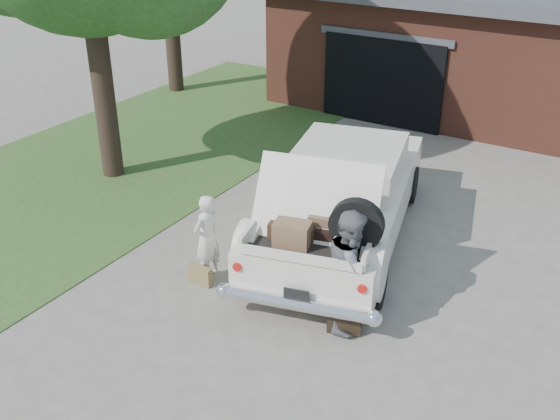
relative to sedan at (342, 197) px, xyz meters
The scene contains 8 objects.
ground 2.22m from the sedan, 100.56° to the right, with size 90.00×90.00×0.00m, color gray.
grass_strip 6.01m from the sedan, behind, with size 6.00×16.00×0.02m, color #2D4C1E.
house 9.50m from the sedan, 86.34° to the left, with size 12.80×7.80×3.30m.
sedan is the anchor object (origin of this frame).
woman_left 2.53m from the sedan, 119.50° to the right, with size 0.53×0.35×1.45m, color silver.
woman_right 2.44m from the sedan, 60.29° to the right, with size 0.88×0.68×1.81m, color slate.
suitcase_left 2.82m from the sedan, 116.75° to the right, with size 0.41×0.13×0.31m, color olive.
suitcase_right 2.75m from the sedan, 61.83° to the right, with size 0.48×0.15×0.37m, color black.
Camera 1 is at (4.77, -7.16, 5.79)m, focal length 42.00 mm.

